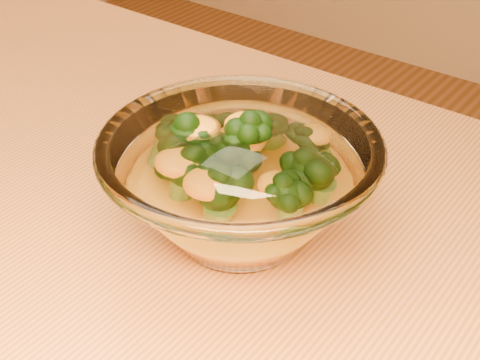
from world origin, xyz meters
name	(u,v)px	position (x,y,z in m)	size (l,w,h in m)	color
glass_bowl	(240,185)	(0.05, 0.10, 0.80)	(0.22, 0.22, 0.10)	white
cheese_sauce	(240,206)	(0.05, 0.10, 0.78)	(0.13, 0.13, 0.04)	yellow
broccoli_heap	(233,161)	(0.03, 0.10, 0.82)	(0.15, 0.13, 0.07)	black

